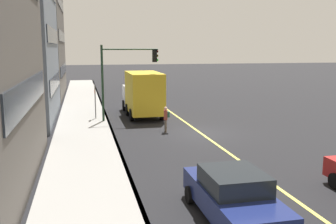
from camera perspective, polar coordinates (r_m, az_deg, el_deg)
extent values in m
plane|color=black|center=(23.73, 4.86, -3.14)|extent=(200.00, 200.00, 0.00)
cube|color=gray|center=(22.63, -12.46, -3.77)|extent=(80.00, 3.56, 0.15)
cube|color=slate|center=(22.69, -8.16, -3.60)|extent=(80.00, 0.16, 0.15)
cube|color=#D8CC4C|center=(23.73, 4.86, -3.13)|extent=(80.00, 0.16, 0.01)
cube|color=#262D38|center=(15.17, -20.06, 2.74)|extent=(10.28, 0.06, 1.10)
cube|color=#262D38|center=(29.60, -16.57, 4.34)|extent=(10.45, 0.06, 1.10)
cube|color=#262D38|center=(29.51, -16.89, 10.90)|extent=(10.45, 0.06, 1.10)
cube|color=#56514C|center=(44.78, -23.01, 15.03)|extent=(15.42, 10.73, 20.06)
cube|color=#262D38|center=(44.02, -15.43, 6.19)|extent=(12.95, 0.06, 1.10)
cube|color=#262D38|center=(43.97, -15.64, 10.85)|extent=(12.95, 0.06, 1.10)
cube|color=#262D38|center=(44.22, -15.86, 15.49)|extent=(12.95, 0.06, 1.10)
cube|color=navy|center=(12.00, 9.70, -12.87)|extent=(4.67, 1.85, 0.72)
cube|color=black|center=(11.73, 9.87, -10.04)|extent=(2.02, 1.70, 0.56)
cylinder|color=black|center=(13.20, 3.31, -12.30)|extent=(0.60, 0.22, 0.60)
cylinder|color=black|center=(13.78, 10.70, -11.49)|extent=(0.60, 0.22, 0.60)
cylinder|color=black|center=(15.75, 23.82, -9.45)|extent=(0.60, 0.22, 0.60)
cube|color=silver|center=(32.15, -4.62, 2.53)|extent=(1.94, 2.33, 1.67)
cube|color=gold|center=(28.60, -3.62, 2.98)|extent=(4.83, 2.33, 2.97)
cylinder|color=black|center=(32.12, -6.57, 0.99)|extent=(0.90, 0.28, 0.90)
cylinder|color=black|center=(32.44, -2.65, 1.13)|extent=(0.90, 0.28, 0.90)
cylinder|color=black|center=(27.47, -5.47, -0.44)|extent=(0.90, 0.28, 0.90)
cylinder|color=black|center=(27.84, -0.92, -0.27)|extent=(0.90, 0.28, 0.90)
cylinder|color=black|center=(29.84, -6.08, 0.34)|extent=(0.90, 0.28, 0.90)
cylinder|color=black|center=(30.17, -1.87, 0.50)|extent=(0.90, 0.28, 0.90)
cylinder|color=brown|center=(23.72, -0.36, -2.13)|extent=(0.17, 0.17, 0.80)
cylinder|color=brown|center=(23.92, -0.35, -2.03)|extent=(0.17, 0.17, 0.80)
cube|color=#993F33|center=(23.69, -0.36, -0.43)|extent=(0.42, 0.31, 0.60)
sphere|color=tan|center=(23.62, -0.36, 0.54)|extent=(0.22, 0.22, 0.22)
cube|color=#26593F|center=(23.68, 0.06, -0.36)|extent=(0.29, 0.22, 0.34)
cylinder|color=#1E3823|center=(26.80, -9.81, 4.10)|extent=(0.16, 0.16, 5.43)
cylinder|color=#1E3823|center=(26.86, -5.69, 9.36)|extent=(0.10, 3.95, 0.10)
cube|color=black|center=(27.13, -2.02, 8.45)|extent=(0.28, 0.30, 0.90)
sphere|color=#360605|center=(27.16, -1.65, 9.09)|extent=(0.18, 0.18, 0.18)
sphere|color=#392905|center=(27.17, -1.65, 8.46)|extent=(0.18, 0.18, 0.18)
sphere|color=green|center=(27.18, -1.64, 7.83)|extent=(0.18, 0.18, 0.18)
cylinder|color=slate|center=(28.00, -10.87, 1.46)|extent=(0.08, 0.08, 2.68)
cube|color=white|center=(27.87, -10.98, 3.78)|extent=(0.60, 0.02, 0.20)
cube|color=#DB5919|center=(27.90, -10.96, 3.06)|extent=(0.44, 0.02, 0.28)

